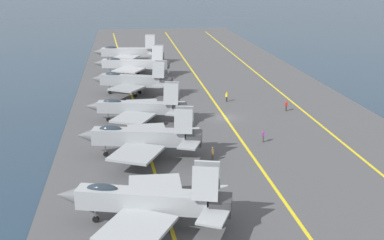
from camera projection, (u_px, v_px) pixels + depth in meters
name	position (u px, v px, depth m)	size (l,w,h in m)	color
ground_plane	(225.00, 120.00, 73.94)	(2000.00, 2000.00, 0.00)	#23384C
carrier_deck	(225.00, 119.00, 73.88)	(228.67, 47.77, 0.40)	#4C4C4F
deck_stripe_foul_line	(307.00, 114.00, 75.60)	(205.80, 0.36, 0.01)	yellow
deck_stripe_centerline	(225.00, 117.00, 73.82)	(205.80, 0.36, 0.01)	yellow
deck_stripe_edge_line	(139.00, 121.00, 72.04)	(205.80, 0.36, 0.01)	yellow
parked_jet_second	(146.00, 201.00, 42.14)	(13.90, 15.89, 6.29)	#9EA3A8
parked_jet_third	(141.00, 137.00, 57.52)	(13.98, 15.24, 6.43)	#93999E
parked_jet_fourth	(138.00, 108.00, 70.91)	(13.04, 15.22, 6.17)	#93999E
parked_jet_fifth	(132.00, 81.00, 85.82)	(12.18, 15.29, 6.50)	gray
parked_jet_sixth	(133.00, 64.00, 101.70)	(12.83, 16.52, 6.54)	#A8AAAF
parked_jet_seventh	(128.00, 52.00, 114.48)	(12.19, 16.09, 6.84)	#A8AAAF
crew_yellow_vest	(227.00, 96.00, 82.38)	(0.45, 0.45, 1.71)	#232328
crew_purple_vest	(263.00, 135.00, 63.10)	(0.42, 0.33, 1.73)	#4C473D
crew_brown_vest	(213.00, 153.00, 57.01)	(0.42, 0.33, 1.76)	#4C473D
crew_red_vest	(286.00, 105.00, 76.95)	(0.34, 0.43, 1.70)	#383328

